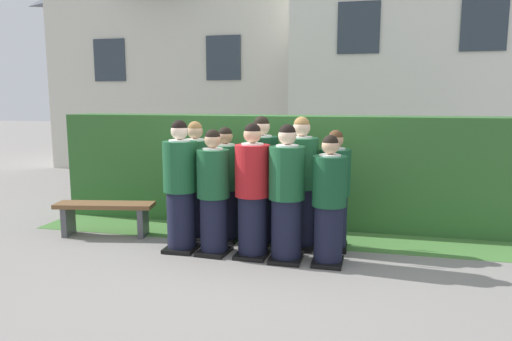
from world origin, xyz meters
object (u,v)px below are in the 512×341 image
student_front_row_3 (287,197)px  student_front_row_4 (329,204)px  student_front_row_1 (214,195)px  wooden_bench (105,212)px  student_rear_row_3 (301,186)px  student_rear_row_2 (261,183)px  student_front_row_0 (181,189)px  student_rear_row_4 (334,193)px  student_rear_row_1 (226,187)px  student_in_red_blazer (253,194)px  student_rear_row_0 (196,183)px

student_front_row_3 → student_front_row_4: (0.51, -0.01, -0.06)m
student_front_row_1 → wooden_bench: (-1.78, 0.39, -0.41)m
student_front_row_3 → student_rear_row_3: student_rear_row_3 is taller
student_rear_row_2 → student_front_row_1: bearing=-131.2°
student_front_row_3 → student_front_row_0: bearing=176.5°
student_front_row_0 → student_rear_row_2: bearing=28.9°
student_front_row_0 → student_rear_row_3: student_rear_row_3 is taller
student_front_row_3 → student_rear_row_2: size_ratio=0.96×
student_rear_row_4 → student_front_row_4: bearing=-91.9°
student_rear_row_1 → student_rear_row_4: student_rear_row_1 is taller
student_front_row_0 → student_rear_row_2: student_rear_row_2 is taller
student_front_row_0 → student_rear_row_2: size_ratio=0.98×
student_in_red_blazer → student_rear_row_4: bearing=29.3°
student_front_row_4 → student_rear_row_3: (-0.42, 0.58, 0.09)m
student_rear_row_1 → student_front_row_4: bearing=-23.3°
student_in_red_blazer → student_rear_row_2: (-0.01, 0.55, 0.03)m
student_front_row_0 → student_rear_row_4: bearing=14.9°
student_front_row_0 → student_front_row_4: student_front_row_0 is taller
student_front_row_0 → student_in_red_blazer: 0.96m
student_front_row_0 → student_rear_row_3: bearing=18.0°
student_rear_row_2 → wooden_bench: bearing=-175.6°
student_rear_row_3 → wooden_bench: student_rear_row_3 is taller
student_rear_row_0 → student_rear_row_3: 1.49m
student_front_row_4 → wooden_bench: (-3.23, 0.45, -0.39)m
student_front_row_3 → student_rear_row_0: student_front_row_3 is taller
wooden_bench → student_front_row_0: bearing=-14.9°
student_front_row_0 → student_front_row_4: 1.91m
student_front_row_0 → student_rear_row_4: student_front_row_0 is taller
wooden_bench → student_front_row_3: bearing=-9.1°
student_front_row_3 → wooden_bench: (-2.72, 0.43, -0.45)m
student_front_row_3 → student_rear_row_3: bearing=80.8°
student_front_row_4 → student_rear_row_3: bearing=125.6°
student_front_row_1 → student_rear_row_0: size_ratio=0.96×
student_rear_row_0 → student_rear_row_4: bearing=-1.0°
student_front_row_1 → student_front_row_0: bearing=175.0°
student_rear_row_4 → student_front_row_1: bearing=-159.4°
student_rear_row_1 → student_rear_row_3: (1.05, -0.05, 0.07)m
student_front_row_3 → student_rear_row_3: 0.58m
student_in_red_blazer → student_front_row_4: size_ratio=1.08×
student_front_row_0 → student_front_row_3: (1.40, -0.08, -0.01)m
student_rear_row_2 → student_rear_row_4: student_rear_row_2 is taller
student_front_row_4 → student_in_red_blazer: bearing=175.9°
student_in_red_blazer → student_front_row_4: student_in_red_blazer is taller
student_front_row_1 → student_rear_row_3: 1.16m
student_rear_row_0 → wooden_bench: (-1.33, -0.20, -0.44)m
student_rear_row_0 → student_rear_row_2: size_ratio=0.95×
student_front_row_4 → student_rear_row_0: size_ratio=0.94×
student_rear_row_0 → student_rear_row_3: size_ratio=0.95×
student_rear_row_2 → student_front_row_0: bearing=-151.1°
student_rear_row_3 → student_rear_row_4: student_rear_row_3 is taller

